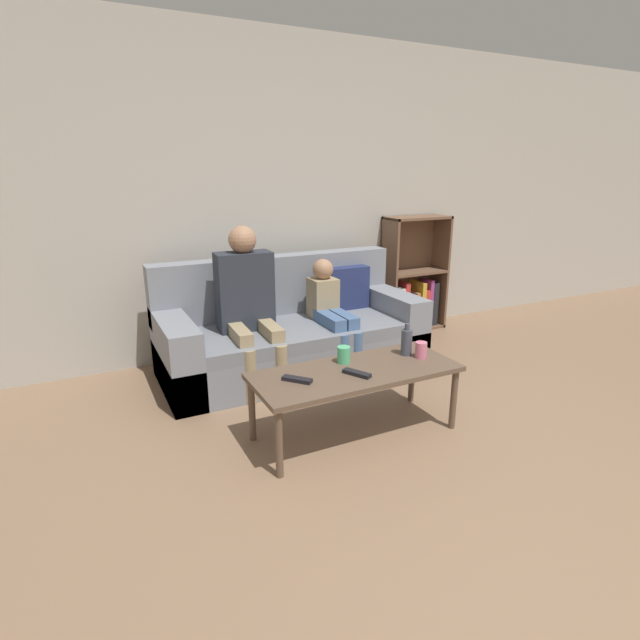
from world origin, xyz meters
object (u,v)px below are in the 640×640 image
cup_far (344,355)px  cup_near (421,350)px  couch (292,334)px  bottle (406,342)px  tv_remote_0 (357,373)px  person_adult (247,296)px  bookshelf (411,288)px  coffee_table (356,376)px  person_child (331,310)px  tv_remote_1 (297,379)px

cup_far → cup_near: bearing=-16.6°
couch → cup_near: 1.22m
bottle → tv_remote_0: bearing=-162.2°
person_adult → cup_far: 0.99m
bookshelf → coffee_table: bearing=-134.9°
person_adult → person_child: person_adult is taller
person_adult → cup_near: (0.76, -1.07, -0.19)m
cup_near → tv_remote_1: 0.84m
tv_remote_1 → cup_far: bearing=-22.1°
couch → tv_remote_1: 1.23m
person_adult → tv_remote_1: (-0.08, -1.05, -0.22)m
coffee_table → cup_near: 0.47m
tv_remote_1 → tv_remote_0: bearing=-53.5°
coffee_table → bottle: size_ratio=5.99×
cup_far → tv_remote_0: size_ratio=0.59×
person_adult → tv_remote_1: 1.08m
coffee_table → bottle: 0.43m
bookshelf → person_adult: size_ratio=0.96×
couch → cup_far: bearing=-95.2°
couch → cup_far: size_ratio=19.98×
couch → person_child: size_ratio=2.35×
bookshelf → tv_remote_0: (-1.59, -1.63, 0.02)m
coffee_table → tv_remote_1: size_ratio=7.69×
bookshelf → person_child: size_ratio=1.29×
couch → person_adult: size_ratio=1.76×
cup_near → bottle: bearing=122.6°
tv_remote_0 → cup_near: bearing=-20.7°
coffee_table → tv_remote_0: size_ratio=7.10×
couch → tv_remote_0: 1.22m
tv_remote_0 → bookshelf: bearing=18.1°
person_adult → person_child: bearing=-3.4°
cup_near → tv_remote_1: cup_near is taller
bookshelf → cup_near: size_ratio=11.09×
cup_near → tv_remote_0: bearing=-173.1°
coffee_table → cup_far: cup_far is taller
coffee_table → cup_near: (0.46, -0.01, 0.09)m
person_adult → person_child: (0.65, -0.07, -0.17)m
person_child → cup_near: size_ratio=8.63×
bookshelf → tv_remote_0: 2.28m
person_child → cup_near: person_child is taller
tv_remote_1 → bottle: 0.79m
person_child → cup_near: (0.10, -1.00, -0.02)m
person_child → bottle: 0.92m
bookshelf → coffee_table: bookshelf is taller
couch → person_child: (0.27, -0.15, 0.20)m
couch → cup_far: 1.02m
coffee_table → person_adult: bearing=105.7°
couch → cup_near: bearing=-71.7°
bookshelf → tv_remote_1: 2.48m
bookshelf → coffee_table: (-1.56, -1.56, -0.03)m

